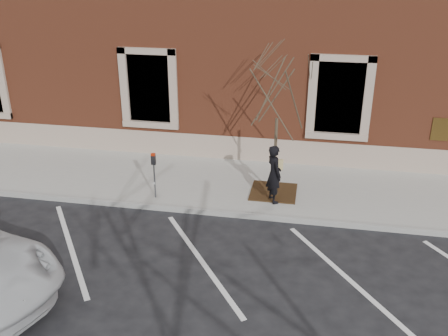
# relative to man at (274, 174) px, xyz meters

# --- Properties ---
(ground) EXTENTS (120.00, 120.00, 0.00)m
(ground) POSITION_rel_man_xyz_m (-1.34, -0.75, -0.97)
(ground) COLOR #28282B
(ground) RESTS_ON ground
(sidewalk_near) EXTENTS (40.00, 3.50, 0.15)m
(sidewalk_near) POSITION_rel_man_xyz_m (-1.34, 1.00, -0.89)
(sidewalk_near) COLOR #B0B0A6
(sidewalk_near) RESTS_ON ground
(curb_near) EXTENTS (40.00, 0.12, 0.15)m
(curb_near) POSITION_rel_man_xyz_m (-1.34, -0.80, -0.89)
(curb_near) COLOR #9E9E99
(curb_near) RESTS_ON ground
(parking_stripes) EXTENTS (28.00, 4.40, 0.01)m
(parking_stripes) POSITION_rel_man_xyz_m (-1.34, -2.95, -0.96)
(parking_stripes) COLOR silver
(parking_stripes) RESTS_ON ground
(building_civic) EXTENTS (40.00, 8.62, 8.00)m
(building_civic) POSITION_rel_man_xyz_m (-1.34, 6.99, 3.03)
(building_civic) COLOR brown
(building_civic) RESTS_ON ground
(man) EXTENTS (0.64, 0.71, 1.63)m
(man) POSITION_rel_man_xyz_m (0.00, 0.00, 0.00)
(man) COLOR black
(man) RESTS_ON sidewalk_near
(parking_meter) EXTENTS (0.12, 0.09, 1.31)m
(parking_meter) POSITION_rel_man_xyz_m (-3.24, -0.37, 0.10)
(parking_meter) COLOR #595B60
(parking_meter) RESTS_ON sidewalk_near
(tree_grate) EXTENTS (1.29, 1.29, 0.03)m
(tree_grate) POSITION_rel_man_xyz_m (-0.03, 0.54, -0.80)
(tree_grate) COLOR #3E2B13
(tree_grate) RESTS_ON sidewalk_near
(sapling) EXTENTS (2.41, 2.41, 4.01)m
(sapling) POSITION_rel_man_xyz_m (-0.03, 0.54, 1.99)
(sapling) COLOR #4A3C2D
(sapling) RESTS_ON sidewalk_near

